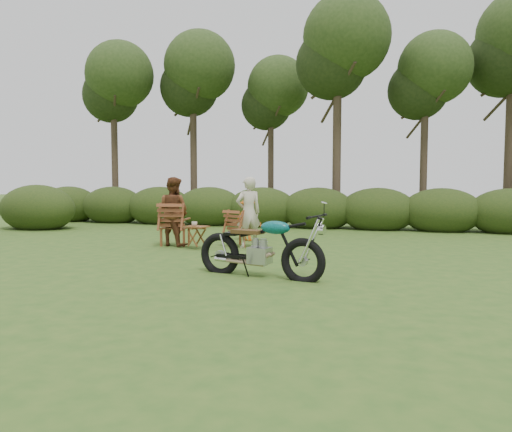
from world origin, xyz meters
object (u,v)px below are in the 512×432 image
(adult_a, at_px, (248,248))
(adult_b, at_px, (174,246))
(lawn_chair_left, at_px, (175,245))
(cup, at_px, (194,224))
(motorcycle, at_px, (260,276))
(child, at_px, (248,241))
(side_table, at_px, (197,237))
(lawn_chair_right, at_px, (242,246))

(adult_a, xyz_separation_m, adult_b, (-1.90, -0.19, 0.00))
(lawn_chair_left, xyz_separation_m, cup, (0.72, -0.45, 0.60))
(motorcycle, distance_m, adult_a, 3.63)
(cup, bearing_deg, child, 67.57)
(cup, bearing_deg, side_table, 25.26)
(side_table, distance_m, adult_b, 0.89)
(adult_b, xyz_separation_m, child, (1.49, 1.48, 0.00))
(adult_a, bearing_deg, cup, -11.69)
(motorcycle, height_order, adult_a, adult_a)
(cup, bearing_deg, adult_a, 25.44)
(motorcycle, height_order, lawn_chair_left, motorcycle)
(lawn_chair_right, relative_size, side_table, 1.65)
(lawn_chair_right, distance_m, child, 1.13)
(adult_a, bearing_deg, motorcycle, 72.95)
(motorcycle, distance_m, adult_b, 4.50)
(adult_b, bearing_deg, child, -119.86)
(motorcycle, distance_m, child, 4.99)
(side_table, distance_m, child, 1.99)
(adult_a, xyz_separation_m, child, (-0.41, 1.29, 0.00))
(motorcycle, bearing_deg, lawn_chair_right, 124.29)
(child, bearing_deg, side_table, 72.33)
(cup, bearing_deg, lawn_chair_right, 37.95)
(adult_b, bearing_deg, lawn_chair_left, -77.93)
(child, bearing_deg, adult_a, 111.45)
(side_table, distance_m, adult_a, 1.28)
(lawn_chair_left, distance_m, side_table, 0.92)
(adult_a, bearing_deg, child, -109.42)
(side_table, xyz_separation_m, cup, (-0.05, -0.02, 0.33))
(motorcycle, xyz_separation_m, adult_b, (-3.15, 3.22, 0.00))
(child, bearing_deg, cup, 71.32)
(lawn_chair_left, relative_size, child, 0.90)
(lawn_chair_left, relative_size, side_table, 1.95)
(side_table, xyz_separation_m, adult_b, (-0.77, 0.35, -0.27))
(cup, relative_size, child, 0.12)
(adult_a, bearing_deg, adult_b, -31.47)
(lawn_chair_left, bearing_deg, lawn_chair_right, -179.40)
(lawn_chair_left, distance_m, cup, 1.04)
(side_table, height_order, cup, cup)
(side_table, relative_size, adult_a, 0.32)
(side_table, bearing_deg, lawn_chair_right, 38.51)
(lawn_chair_left, relative_size, adult_b, 0.62)
(lawn_chair_left, xyz_separation_m, child, (1.48, 1.41, 0.00))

